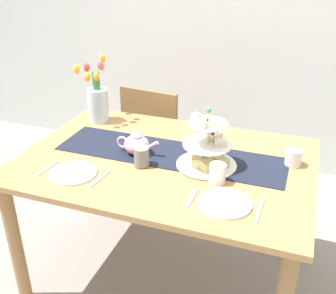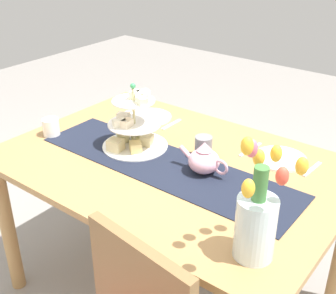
{
  "view_description": "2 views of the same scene",
  "coord_description": "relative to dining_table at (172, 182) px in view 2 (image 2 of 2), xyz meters",
  "views": [
    {
      "loc": [
        0.63,
        -1.71,
        1.76
      ],
      "look_at": [
        0.0,
        0.02,
        0.84
      ],
      "focal_mm": 43.07,
      "sensor_mm": 36.0,
      "label": 1
    },
    {
      "loc": [
        -1.02,
        1.35,
        1.72
      ],
      "look_at": [
        0.06,
        -0.05,
        0.81
      ],
      "focal_mm": 47.6,
      "sensor_mm": 36.0,
      "label": 2
    }
  ],
  "objects": [
    {
      "name": "ground_plane",
      "position": [
        0.0,
        0.0,
        -0.67
      ],
      "size": [
        8.0,
        8.0,
        0.0
      ],
      "primitive_type": "plane",
      "color": "gray"
    },
    {
      "name": "knife_left",
      "position": [
        -0.22,
        -0.3,
        0.11
      ],
      "size": [
        0.03,
        0.17,
        0.01
      ],
      "primitive_type": "cube",
      "rotation": [
        0.0,
        0.0,
        -0.09
      ],
      "color": "silver",
      "rests_on": "dining_table"
    },
    {
      "name": "tulip_vase",
      "position": [
        -0.57,
        0.33,
        0.25
      ],
      "size": [
        0.18,
        0.26,
        0.42
      ],
      "color": "silver",
      "rests_on": "dining_table"
    },
    {
      "name": "mug_white_text",
      "position": [
        0.3,
        -0.14,
        0.16
      ],
      "size": [
        0.08,
        0.08,
        0.09
      ],
      "primitive_type": "cylinder",
      "color": "white",
      "rests_on": "dining_table"
    },
    {
      "name": "fork_right",
      "position": [
        0.23,
        -0.3,
        0.11
      ],
      "size": [
        0.02,
        0.15,
        0.01
      ],
      "primitive_type": "cube",
      "rotation": [
        0.0,
        0.0,
        -0.0
      ],
      "color": "silver",
      "rests_on": "dining_table"
    },
    {
      "name": "cream_jug",
      "position": [
        0.61,
        0.15,
        0.15
      ],
      "size": [
        0.08,
        0.08,
        0.08
      ],
      "primitive_type": "cylinder",
      "color": "white",
      "rests_on": "dining_table"
    },
    {
      "name": "tiered_cake_stand",
      "position": [
        0.22,
        0.0,
        0.2
      ],
      "size": [
        0.3,
        0.3,
        0.3
      ],
      "color": "beige",
      "rests_on": "table_runner"
    },
    {
      "name": "dining_table",
      "position": [
        0.0,
        0.0,
        0.0
      ],
      "size": [
        1.48,
        1.03,
        0.78
      ],
      "color": "#A37747",
      "rests_on": "ground_plane"
    },
    {
      "name": "fork_left",
      "position": [
        -0.51,
        -0.3,
        0.11
      ],
      "size": [
        0.03,
        0.15,
        0.01
      ],
      "primitive_type": "cube",
      "rotation": [
        0.0,
        0.0,
        -0.08
      ],
      "color": "silver",
      "rests_on": "dining_table"
    },
    {
      "name": "teapot",
      "position": [
        -0.17,
        0.0,
        0.17
      ],
      "size": [
        0.24,
        0.13,
        0.14
      ],
      "color": "#E5A8BC",
      "rests_on": "table_runner"
    },
    {
      "name": "knife_right",
      "position": [
        0.52,
        -0.3,
        0.11
      ],
      "size": [
        0.02,
        0.17,
        0.01
      ],
      "primitive_type": "cube",
      "rotation": [
        0.0,
        0.0,
        -0.02
      ],
      "color": "silver",
      "rests_on": "dining_table"
    },
    {
      "name": "dinner_plate_left",
      "position": [
        -0.37,
        -0.3,
        0.12
      ],
      "size": [
        0.23,
        0.23,
        0.01
      ],
      "primitive_type": "cylinder",
      "color": "white",
      "rests_on": "dining_table"
    },
    {
      "name": "table_runner",
      "position": [
        0.0,
        0.05,
        0.11
      ],
      "size": [
        1.2,
        0.32,
        0.0
      ],
      "primitive_type": "cube",
      "color": "black",
      "rests_on": "dining_table"
    },
    {
      "name": "dinner_plate_right",
      "position": [
        0.37,
        -0.3,
        0.12
      ],
      "size": [
        0.23,
        0.23,
        0.01
      ],
      "primitive_type": "cylinder",
      "color": "white",
      "rests_on": "dining_table"
    },
    {
      "name": "mug_grey",
      "position": [
        -0.09,
        -0.11,
        0.16
      ],
      "size": [
        0.08,
        0.08,
        0.09
      ],
      "primitive_type": "cylinder",
      "color": "slate",
      "rests_on": "table_runner"
    }
  ]
}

